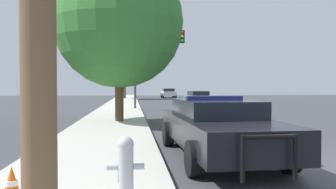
% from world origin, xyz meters
% --- Properties ---
extents(sidewalk_left, '(3.00, 110.00, 0.13)m').
position_xyz_m(sidewalk_left, '(-5.10, 0.00, 0.07)').
color(sidewalk_left, '#BCB7AD').
rests_on(sidewalk_left, ground_plane).
extents(police_car, '(2.24, 5.29, 1.42)m').
position_xyz_m(police_car, '(-2.26, 1.18, 0.73)').
color(police_car, black).
rests_on(police_car, ground_plane).
extents(fire_hydrant, '(0.51, 0.22, 0.84)m').
position_xyz_m(fire_hydrant, '(-4.33, -1.83, 0.58)').
color(fire_hydrant, '#B7BCC1').
rests_on(fire_hydrant, sidewalk_left).
extents(traffic_light, '(3.59, 0.35, 5.67)m').
position_xyz_m(traffic_light, '(-2.67, 16.78, 4.09)').
color(traffic_light, '#424247').
rests_on(traffic_light, sidewalk_left).
extents(car_background_oncoming, '(2.18, 4.27, 1.24)m').
position_xyz_m(car_background_oncoming, '(1.74, 22.62, 0.68)').
color(car_background_oncoming, slate).
rests_on(car_background_oncoming, ground_plane).
extents(car_background_distant, '(2.02, 4.38, 1.37)m').
position_xyz_m(car_background_distant, '(1.11, 41.28, 0.74)').
color(car_background_distant, silver).
rests_on(car_background_distant, ground_plane).
extents(tree_sidewalk_near, '(5.67, 5.67, 7.12)m').
position_xyz_m(tree_sidewalk_near, '(-4.79, 8.26, 4.41)').
color(tree_sidewalk_near, '#4C3823').
rests_on(tree_sidewalk_near, sidewalk_left).
extents(tree_sidewalk_far, '(4.56, 4.56, 6.64)m').
position_xyz_m(tree_sidewalk_far, '(-5.16, 36.61, 4.47)').
color(tree_sidewalk_far, brown).
rests_on(tree_sidewalk_far, sidewalk_left).
extents(traffic_cone, '(0.28, 0.28, 0.48)m').
position_xyz_m(traffic_cone, '(-5.79, -1.90, 0.37)').
color(traffic_cone, orange).
rests_on(traffic_cone, sidewalk_left).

